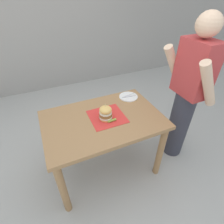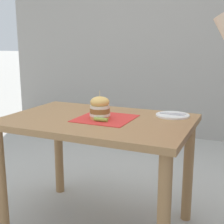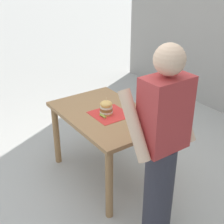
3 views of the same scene
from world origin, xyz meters
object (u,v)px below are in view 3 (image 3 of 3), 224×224
Objects in this scene: diner_across_table at (162,149)px; sandwich at (106,107)px; side_plate_with_forks at (153,122)px; patio_table at (106,124)px; pickle_spear at (103,116)px.

sandwich is at bearing -96.86° from diner_across_table.
sandwich reaches higher than side_plate_with_forks.
diner_across_table reaches higher than patio_table.
patio_table is at bearing -125.61° from sandwich.
sandwich reaches higher than pickle_spear.
sandwich is 0.10m from pickle_spear.
pickle_spear is at bearing 30.43° from sandwich.
patio_table is 0.98m from diner_across_table.
side_plate_with_forks is (-0.25, 0.43, 0.13)m from patio_table.
diner_across_table reaches higher than pickle_spear.
sandwich is 2.07× the size of pickle_spear.
side_plate_with_forks is at bearing 120.80° from patio_table.
diner_across_table is (0.38, 0.51, 0.11)m from side_plate_with_forks.
diner_across_table is at bearing 87.11° from pickle_spear.
side_plate_with_forks is at bearing 132.88° from pickle_spear.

